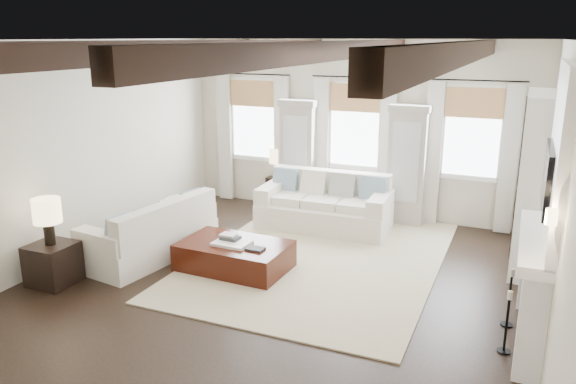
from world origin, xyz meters
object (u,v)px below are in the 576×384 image
at_px(ottoman, 234,256).
at_px(sofa_left, 153,235).
at_px(side_table_back, 278,190).
at_px(side_table_front, 53,264).
at_px(sofa_back, 325,206).

bearing_deg(ottoman, sofa_left, -175.24).
distance_m(ottoman, side_table_back, 3.35).
bearing_deg(sofa_left, side_table_front, -117.29).
relative_size(sofa_back, side_table_front, 4.04).
relative_size(ottoman, side_table_back, 2.74).
height_order(sofa_back, ottoman, sofa_back).
height_order(sofa_back, sofa_left, sofa_back).
xyz_separation_m(sofa_back, side_table_back, (-1.35, 1.00, -0.10)).
xyz_separation_m(ottoman, side_table_front, (-2.02, -1.38, 0.08)).
relative_size(sofa_left, side_table_back, 3.97).
distance_m(sofa_back, side_table_front, 4.47).
distance_m(sofa_left, side_table_front, 1.48).
xyz_separation_m(sofa_back, sofa_left, (-1.93, -2.32, -0.02)).
height_order(sofa_back, side_table_front, sofa_back).
height_order(sofa_left, side_table_back, sofa_left).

